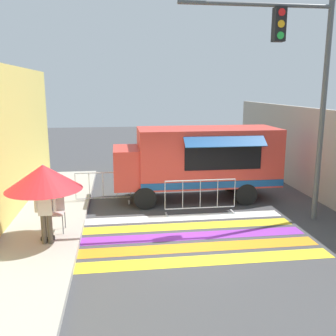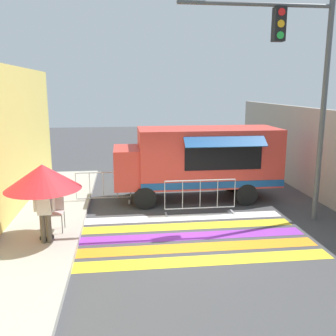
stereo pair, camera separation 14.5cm
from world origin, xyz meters
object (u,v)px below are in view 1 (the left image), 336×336
at_px(folding_chair, 56,209).
at_px(barricade_side, 103,188).
at_px(traffic_signal_pole, 298,71).
at_px(barricade_front, 200,197).
at_px(food_truck, 195,158).
at_px(vendor_person, 45,209).
at_px(patio_umbrella, 43,177).

relative_size(folding_chair, barricade_side, 0.52).
bearing_deg(folding_chair, traffic_signal_pole, -13.87).
relative_size(traffic_signal_pole, folding_chair, 6.65).
bearing_deg(traffic_signal_pole, barricade_front, 160.03).
height_order(food_truck, folding_chair, food_truck).
bearing_deg(vendor_person, folding_chair, 94.39).
bearing_deg(folding_chair, food_truck, 16.45).
distance_m(patio_umbrella, folding_chair, 1.24).
bearing_deg(barricade_side, patio_umbrella, -111.16).
relative_size(traffic_signal_pole, vendor_person, 4.08).
relative_size(food_truck, barricade_side, 3.06).
relative_size(food_truck, folding_chair, 5.93).
bearing_deg(patio_umbrella, vendor_person, -80.07).
distance_m(traffic_signal_pole, vendor_person, 7.88).
bearing_deg(barricade_front, traffic_signal_pole, -19.97).
xyz_separation_m(vendor_person, barricade_side, (1.28, 3.67, -0.50)).
distance_m(food_truck, patio_umbrella, 5.84).
distance_m(food_truck, folding_chair, 5.41).
height_order(traffic_signal_pole, vendor_person, traffic_signal_pole).
bearing_deg(traffic_signal_pole, food_truck, 132.78).
bearing_deg(barricade_front, food_truck, 84.27).
relative_size(food_truck, traffic_signal_pole, 0.89).
bearing_deg(food_truck, barricade_front, -95.73).
xyz_separation_m(folding_chair, barricade_side, (1.19, 2.78, -0.19)).
xyz_separation_m(food_truck, traffic_signal_pole, (2.41, -2.60, 2.96)).
height_order(food_truck, vendor_person, food_truck).
xyz_separation_m(traffic_signal_pole, patio_umbrella, (-7.04, -0.94, -2.67)).
relative_size(patio_umbrella, barricade_side, 1.03).
relative_size(patio_umbrella, barricade_front, 0.86).
bearing_deg(barricade_side, vendor_person, -109.17).
bearing_deg(food_truck, barricade_side, -177.83).
height_order(traffic_signal_pole, folding_chair, traffic_signal_pole).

